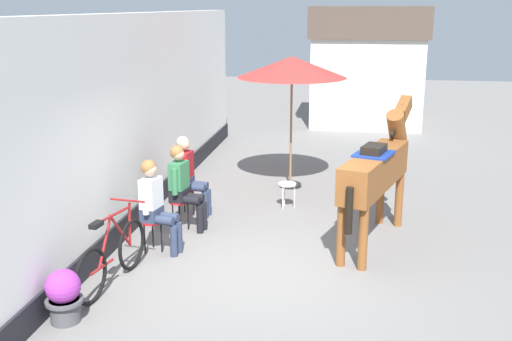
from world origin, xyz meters
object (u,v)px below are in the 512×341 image
Objects in this scene: leaning_bicycle at (113,256)px; spare_stool_white at (287,186)px; saddled_horse_center at (377,169)px; satchel_bag at (189,191)px; seated_visitor_near at (155,201)px; cafe_parasol at (292,68)px; flower_planter_near at (64,295)px; seated_visitor_middle at (183,183)px; seated_visitor_far at (188,172)px.

leaning_bicycle is 3.81× the size of spare_stool_white.
satchel_bag is (-3.42, 1.76, -1.06)m from saddled_horse_center.
saddled_horse_center is (3.17, 0.92, 0.38)m from seated_visitor_near.
saddled_horse_center is at bearing -59.95° from cafe_parasol.
flower_planter_near is 4.84m from satchel_bag.
seated_visitor_middle is at bearing -139.00° from spare_stool_white.
flower_planter_near is (-0.40, -2.15, -0.44)m from seated_visitor_near.
saddled_horse_center is at bearing 16.19° from seated_visitor_near.
cafe_parasol reaches higher than spare_stool_white.
cafe_parasol is (1.45, 2.68, 1.59)m from seated_visitor_middle.
leaning_bicycle is at bearing -118.53° from spare_stool_white.
flower_planter_near is at bearing -108.90° from cafe_parasol.
satchel_bag is at bearing 152.80° from saddled_horse_center.
seated_visitor_middle is at bearing -118.50° from cafe_parasol.
leaning_bicycle is 3.94m from spare_stool_white.
saddled_horse_center reaches higher than seated_visitor_near.
leaning_bicycle is (-0.21, -1.16, -0.38)m from seated_visitor_near.
spare_stool_white is at bearing 41.00° from seated_visitor_middle.
seated_visitor_middle reaches higher than leaning_bicycle.
cafe_parasol is 9.21× the size of satchel_bag.
seated_visitor_near is 1.65m from seated_visitor_far.
seated_visitor_near is 2.23m from flower_planter_near.
seated_visitor_near is at bearing 79.78° from leaning_bicycle.
cafe_parasol reaches higher than seated_visitor_near.
seated_visitor_near is 4.28m from cafe_parasol.
spare_stool_white is (1.88, 3.46, 0.00)m from leaning_bicycle.
saddled_horse_center reaches higher than seated_visitor_far.
spare_stool_white is at bearing 65.11° from flower_planter_near.
seated_visitor_far is 0.79× the size of leaning_bicycle.
seated_visitor_middle is 2.07m from spare_stool_white.
saddled_horse_center reaches higher than spare_stool_white.
leaning_bicycle is (-0.35, -2.12, -0.38)m from seated_visitor_middle.
cafe_parasol is 2.38m from spare_stool_white.
seated_visitor_far is at bearing 83.43° from flower_planter_near.
leaning_bicycle is (0.19, 1.00, 0.06)m from flower_planter_near.
satchel_bag is at bearing 102.82° from seated_visitor_middle.
saddled_horse_center reaches higher than flower_planter_near.
leaning_bicycle is (-3.37, -2.08, -0.76)m from saddled_horse_center.
seated_visitor_near reaches higher than spare_stool_white.
seated_visitor_near is 0.79× the size of leaning_bicycle.
seated_visitor_far is 2.17× the size of flower_planter_near.
cafe_parasol reaches higher than seated_visitor_middle.
seated_visitor_near is at bearing -163.81° from saddled_horse_center.
seated_visitor_far is 1.26m from satchel_bag.
seated_visitor_near is at bearing -98.03° from seated_visitor_middle.
cafe_parasol reaches higher than flower_planter_near.
cafe_parasol is 5.61× the size of spare_stool_white.
flower_planter_near is at bearing -99.67° from seated_visitor_middle.
leaning_bicycle is 3.84m from satchel_bag.
seated_visitor_far is 0.48× the size of saddled_horse_center.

